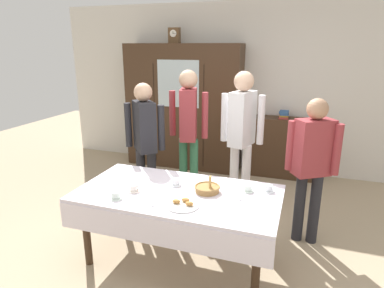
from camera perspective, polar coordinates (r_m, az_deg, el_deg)
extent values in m
plane|color=tan|center=(3.64, -1.07, -17.33)|extent=(12.00, 12.00, 0.00)
cube|color=silver|center=(5.63, 8.27, 9.43)|extent=(6.40, 0.10, 2.70)
cylinder|color=#3D2819|center=(3.39, -17.63, -14.08)|extent=(0.07, 0.07, 0.70)
cylinder|color=#3D2819|center=(2.86, 10.93, -19.92)|extent=(0.07, 0.07, 0.70)
cylinder|color=#3D2819|center=(3.89, -11.58, -9.45)|extent=(0.07, 0.07, 0.70)
cylinder|color=#3D2819|center=(3.44, 12.69, -13.24)|extent=(0.07, 0.07, 0.70)
cube|color=silver|center=(3.13, -2.41, -8.40)|extent=(1.87, 0.97, 0.03)
cube|color=silver|center=(2.80, -6.12, -14.84)|extent=(1.87, 0.01, 0.24)
cube|color=#3D2819|center=(5.64, -1.51, 6.32)|extent=(1.94, 0.45, 2.06)
cube|color=silver|center=(5.37, -2.42, 10.24)|extent=(0.70, 0.01, 0.74)
cube|color=black|center=(5.61, -6.43, 5.11)|extent=(0.01, 0.01, 1.65)
cube|color=black|center=(5.31, 1.96, 4.54)|extent=(0.01, 0.01, 1.65)
cube|color=brown|center=(5.60, -3.04, 18.07)|extent=(0.18, 0.10, 0.24)
cylinder|color=white|center=(5.55, -3.26, 18.38)|extent=(0.11, 0.01, 0.11)
cube|color=black|center=(5.55, -3.29, 18.54)|extent=(0.00, 0.00, 0.04)
cube|color=black|center=(5.54, -3.08, 18.39)|extent=(0.05, 0.00, 0.00)
cube|color=#3D2819|center=(5.48, 15.03, -0.55)|extent=(1.04, 0.35, 0.95)
cube|color=#99332D|center=(5.36, 15.42, 4.45)|extent=(0.15, 0.22, 0.03)
cube|color=#B29333|center=(5.35, 15.44, 4.75)|extent=(0.15, 0.18, 0.03)
cube|color=#2D5184|center=(5.35, 15.47, 5.03)|extent=(0.16, 0.22, 0.03)
cube|color=#2D5184|center=(5.34, 15.49, 5.31)|extent=(0.14, 0.21, 0.03)
cylinder|color=white|center=(3.21, 12.88, -7.83)|extent=(0.13, 0.13, 0.01)
cylinder|color=white|center=(3.19, 12.92, -7.32)|extent=(0.08, 0.08, 0.05)
torus|color=white|center=(3.19, 13.61, -7.34)|extent=(0.04, 0.01, 0.04)
cylinder|color=#47230F|center=(3.19, 12.95, -6.96)|extent=(0.06, 0.06, 0.01)
cylinder|color=silver|center=(3.18, 9.44, -7.86)|extent=(0.13, 0.13, 0.01)
cylinder|color=silver|center=(3.16, 9.47, -7.34)|extent=(0.08, 0.08, 0.05)
torus|color=silver|center=(3.16, 10.15, -7.37)|extent=(0.04, 0.01, 0.04)
cylinder|color=#47230F|center=(3.16, 9.49, -6.98)|extent=(0.06, 0.06, 0.01)
cylinder|color=silver|center=(3.07, -12.89, -9.00)|extent=(0.13, 0.13, 0.01)
cylinder|color=silver|center=(3.05, -12.92, -8.47)|extent=(0.08, 0.08, 0.05)
torus|color=silver|center=(3.03, -12.31, -8.54)|extent=(0.04, 0.01, 0.04)
cylinder|color=white|center=(3.26, -2.82, -6.96)|extent=(0.13, 0.13, 0.01)
cylinder|color=white|center=(3.25, -2.83, -6.45)|extent=(0.08, 0.08, 0.05)
torus|color=white|center=(3.24, -2.20, -6.50)|extent=(0.04, 0.01, 0.04)
cylinder|color=white|center=(3.18, -9.91, -7.88)|extent=(0.13, 0.13, 0.01)
cylinder|color=white|center=(3.17, -9.94, -7.36)|extent=(0.08, 0.08, 0.05)
torus|color=white|center=(3.15, -9.33, -7.42)|extent=(0.04, 0.01, 0.04)
cylinder|color=#47230F|center=(3.16, -9.96, -7.00)|extent=(0.06, 0.06, 0.01)
cylinder|color=#9E7542|center=(3.11, 2.61, -7.75)|extent=(0.22, 0.22, 0.05)
torus|color=#9E7542|center=(3.10, 2.62, -7.33)|extent=(0.24, 0.24, 0.02)
cylinder|color=tan|center=(3.06, 3.03, -6.64)|extent=(0.03, 0.05, 0.12)
cylinder|color=tan|center=(3.08, 3.17, -6.55)|extent=(0.02, 0.03, 0.12)
cylinder|color=tan|center=(3.09, 3.18, -6.44)|extent=(0.02, 0.03, 0.12)
cylinder|color=white|center=(2.86, -1.61, -10.45)|extent=(0.28, 0.28, 0.01)
ellipsoid|color=#BC7F3D|center=(2.84, -0.45, -10.17)|extent=(0.07, 0.05, 0.04)
ellipsoid|color=#BC7F3D|center=(2.90, -1.11, -9.53)|extent=(0.07, 0.05, 0.04)
ellipsoid|color=#BC7F3D|center=(2.88, -2.69, -9.78)|extent=(0.07, 0.05, 0.04)
cube|color=silver|center=(2.79, 6.32, -11.37)|extent=(0.10, 0.01, 0.00)
ellipsoid|color=silver|center=(2.78, 7.44, -11.49)|extent=(0.03, 0.02, 0.01)
cube|color=silver|center=(2.90, -7.71, -10.35)|extent=(0.10, 0.01, 0.00)
ellipsoid|color=silver|center=(2.87, -6.71, -10.51)|extent=(0.03, 0.02, 0.01)
cube|color=silver|center=(3.00, 7.23, -9.36)|extent=(0.10, 0.01, 0.00)
ellipsoid|color=silver|center=(2.99, 8.28, -9.46)|extent=(0.03, 0.02, 0.01)
cylinder|color=#33704C|center=(4.49, -1.49, -4.34)|extent=(0.11, 0.11, 0.86)
cylinder|color=#33704C|center=(4.44, 0.33, -4.57)|extent=(0.11, 0.11, 0.86)
cube|color=#933338|center=(4.25, -0.62, 5.09)|extent=(0.29, 0.40, 0.65)
sphere|color=tan|center=(4.19, -0.64, 11.01)|extent=(0.23, 0.23, 0.23)
cylinder|color=#933338|center=(4.33, -3.37, 5.27)|extent=(0.08, 0.08, 0.58)
cylinder|color=#933338|center=(4.18, 2.23, 4.89)|extent=(0.08, 0.08, 0.58)
cylinder|color=#232328|center=(4.28, -8.66, -6.06)|extent=(0.11, 0.11, 0.80)
cylinder|color=#232328|center=(4.22, -6.84, -6.35)|extent=(0.11, 0.11, 0.80)
cube|color=#232328|center=(4.03, -8.14, 3.01)|extent=(0.39, 0.40, 0.60)
sphere|color=tan|center=(3.96, -8.38, 8.77)|extent=(0.22, 0.22, 0.22)
cylinder|color=#232328|center=(4.13, -10.86, 3.22)|extent=(0.08, 0.08, 0.54)
cylinder|color=#232328|center=(3.94, -5.28, 2.78)|extent=(0.08, 0.08, 0.54)
cylinder|color=#232328|center=(3.77, 17.90, -10.23)|extent=(0.11, 0.11, 0.76)
cylinder|color=#232328|center=(3.78, 20.21, -10.43)|extent=(0.11, 0.11, 0.76)
cube|color=#933338|center=(3.53, 20.06, -0.58)|extent=(0.41, 0.36, 0.57)
sphere|color=tan|center=(3.45, 20.70, 5.64)|extent=(0.21, 0.21, 0.21)
cylinder|color=#933338|center=(3.53, 16.51, -0.24)|extent=(0.08, 0.08, 0.52)
cylinder|color=#933338|center=(3.55, 23.60, -0.90)|extent=(0.08, 0.08, 0.52)
cylinder|color=silver|center=(4.26, 7.18, -5.63)|extent=(0.11, 0.11, 0.87)
cylinder|color=silver|center=(4.23, 9.17, -5.85)|extent=(0.11, 0.11, 0.87)
cube|color=silver|center=(4.02, 8.61, 4.30)|extent=(0.29, 0.40, 0.65)
sphere|color=#DBB293|center=(3.95, 8.89, 10.57)|extent=(0.23, 0.23, 0.23)
cylinder|color=silver|center=(4.07, 5.56, 4.54)|extent=(0.08, 0.08, 0.58)
cylinder|color=silver|center=(3.99, 11.72, 4.04)|extent=(0.08, 0.08, 0.58)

